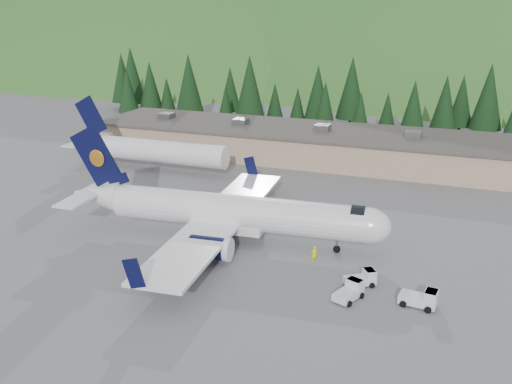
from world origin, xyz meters
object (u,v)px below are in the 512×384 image
Objects in this scene: terminal_building at (294,142)px; ramp_worker at (314,254)px; airliner at (228,213)px; baggage_tug_a at (362,278)px; second_airliner at (146,149)px; baggage_tug_b at (422,299)px; baggage_tug_c at (350,291)px.

ramp_worker is (14.61, -40.32, -1.73)m from terminal_building.
baggage_tug_a is at bearing -23.28° from airliner.
ramp_worker is (-5.63, 3.29, 0.20)m from baggage_tug_a.
second_airliner is 8.50× the size of baggage_tug_a.
terminal_building is at bearing 91.27° from airliner.
baggage_tug_a is (16.33, -5.52, -2.63)m from airliner.
baggage_tug_b is (45.84, -29.81, -2.55)m from second_airliner.
second_airliner is 0.39× the size of terminal_building.
baggage_tug_c is at bearing 100.72° from ramp_worker.
baggage_tug_b reaches higher than baggage_tug_c.
terminal_building is (-19.68, 46.59, 1.89)m from baggage_tug_c.
terminal_building is 39.65× the size of ramp_worker.
baggage_tug_c is at bearing -32.93° from airliner.
terminal_building reaches higher than baggage_tug_b.
baggage_tug_a is 3.03m from baggage_tug_c.
terminal_building is at bearing 126.71° from baggage_tug_b.
second_airliner reaches higher than ramp_worker.
airliner is 18.10m from baggage_tug_c.
baggage_tug_a is at bearing -34.51° from second_airliner.
ramp_worker is (-5.08, 6.27, 0.16)m from baggage_tug_c.
baggage_tug_a is at bearing 166.08° from baggage_tug_b.
baggage_tug_c is 8.07m from ramp_worker.
baggage_tug_a is 0.94× the size of baggage_tug_b.
second_airliner is at bearing 73.76° from baggage_tug_c.
baggage_tug_a is (40.15, -27.61, -2.63)m from second_airliner.
terminal_building is at bearing 38.78° from second_airliner.
ramp_worker is at bearing 161.35° from baggage_tug_b.
second_airliner is 15.36× the size of ramp_worker.
second_airliner is 54.74m from baggage_tug_b.
baggage_tug_a is 0.05× the size of terminal_building.
baggage_tug_b is 1.00× the size of baggage_tug_c.
second_airliner is at bearing -141.22° from terminal_building.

